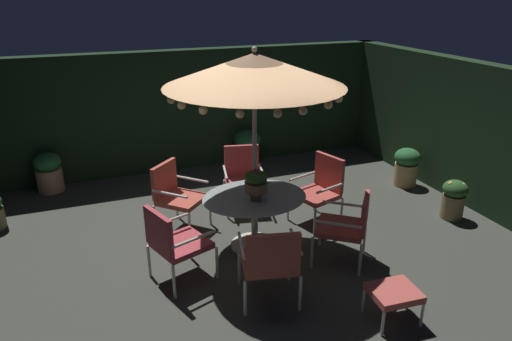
% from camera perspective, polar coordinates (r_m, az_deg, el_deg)
% --- Properties ---
extents(ground_plane, '(8.18, 6.99, 0.02)m').
position_cam_1_polar(ground_plane, '(6.55, -1.33, -9.23)').
color(ground_plane, '#3E4239').
extents(hedge_backdrop_rear, '(8.18, 0.30, 2.27)m').
position_cam_1_polar(hedge_backdrop_rear, '(9.11, -8.57, 7.38)').
color(hedge_backdrop_rear, '#1B311D').
rests_on(hedge_backdrop_rear, ground_plane).
extents(hedge_backdrop_right, '(0.30, 6.99, 2.27)m').
position_cam_1_polar(hedge_backdrop_right, '(8.17, 25.66, 3.77)').
color(hedge_backdrop_right, '#1C311C').
rests_on(hedge_backdrop_right, ground_plane).
extents(patio_dining_table, '(1.41, 1.19, 0.76)m').
position_cam_1_polar(patio_dining_table, '(6.26, -0.17, -4.69)').
color(patio_dining_table, beige).
rests_on(patio_dining_table, ground_plane).
extents(patio_umbrella, '(2.24, 2.24, 2.70)m').
position_cam_1_polar(patio_umbrella, '(5.68, -0.19, 12.20)').
color(patio_umbrella, silver).
rests_on(patio_umbrella, ground_plane).
extents(centerpiece_planter, '(0.30, 0.30, 0.44)m').
position_cam_1_polar(centerpiece_planter, '(5.96, 0.01, -1.44)').
color(centerpiece_planter, olive).
rests_on(centerpiece_planter, patio_dining_table).
extents(patio_chair_north, '(0.80, 0.79, 0.98)m').
position_cam_1_polar(patio_chair_north, '(5.62, -10.10, -8.43)').
color(patio_chair_north, silver).
rests_on(patio_chair_north, ground_plane).
extents(patio_chair_northeast, '(0.76, 0.73, 0.98)m').
position_cam_1_polar(patio_chair_northeast, '(5.17, 1.78, -10.85)').
color(patio_chair_northeast, silver).
rests_on(patio_chair_northeast, ground_plane).
extents(patio_chair_east, '(0.87, 0.87, 0.93)m').
position_cam_1_polar(patio_chair_east, '(6.05, 11.29, -6.37)').
color(patio_chair_east, silver).
rests_on(patio_chair_east, ground_plane).
extents(patio_chair_southeast, '(0.75, 0.75, 1.01)m').
position_cam_1_polar(patio_chair_southeast, '(7.03, 8.00, -1.89)').
color(patio_chair_southeast, silver).
rests_on(patio_chair_southeast, ground_plane).
extents(patio_chair_south, '(0.72, 0.72, 0.99)m').
position_cam_1_polar(patio_chair_south, '(7.41, -1.63, -0.52)').
color(patio_chair_south, silver).
rests_on(patio_chair_south, ground_plane).
extents(patio_chair_southwest, '(0.86, 0.86, 1.00)m').
position_cam_1_polar(patio_chair_southwest, '(6.82, -9.87, -2.64)').
color(patio_chair_southwest, silver).
rests_on(patio_chair_southwest, ground_plane).
extents(ottoman_footrest, '(0.53, 0.47, 0.38)m').
position_cam_1_polar(ottoman_footrest, '(5.29, 16.57, -14.29)').
color(ottoman_footrest, silver).
rests_on(ottoman_footrest, ground_plane).
extents(potted_plant_right_near, '(0.45, 0.45, 0.70)m').
position_cam_1_polar(potted_plant_right_near, '(8.81, -24.11, -0.13)').
color(potted_plant_right_near, tan).
rests_on(potted_plant_right_near, ground_plane).
extents(potted_plant_back_right, '(0.53, 0.53, 0.73)m').
position_cam_1_polar(potted_plant_back_right, '(9.21, -1.06, 2.95)').
color(potted_plant_back_right, '#7F6347').
rests_on(potted_plant_back_right, ground_plane).
extents(potted_plant_back_left, '(0.45, 0.45, 0.69)m').
position_cam_1_polar(potted_plant_back_left, '(8.73, 17.98, 0.58)').
color(potted_plant_back_left, tan).
rests_on(potted_plant_back_left, ground_plane).
extents(potted_plant_right_far, '(0.38, 0.38, 0.62)m').
position_cam_1_polar(potted_plant_right_far, '(7.74, 23.12, -3.09)').
color(potted_plant_right_far, olive).
rests_on(potted_plant_right_far, ground_plane).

